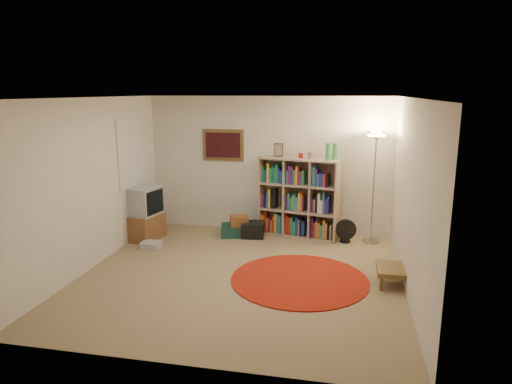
{
  "coord_description": "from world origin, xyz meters",
  "views": [
    {
      "loc": [
        1.41,
        -5.97,
        2.59
      ],
      "look_at": [
        0.1,
        0.6,
        1.1
      ],
      "focal_mm": 32.0,
      "sensor_mm": 36.0,
      "label": 1
    }
  ],
  "objects_px": {
    "bookshelf": "(298,199)",
    "tv_stand": "(145,214)",
    "floor_lamp": "(376,151)",
    "side_table": "(398,270)",
    "suitcase": "(239,230)",
    "floor_fan": "(346,231)"
  },
  "relations": [
    {
      "from": "side_table",
      "to": "bookshelf",
      "type": "bearing_deg",
      "value": 129.59
    },
    {
      "from": "floor_lamp",
      "to": "floor_fan",
      "type": "height_order",
      "value": "floor_lamp"
    },
    {
      "from": "tv_stand",
      "to": "side_table",
      "type": "height_order",
      "value": "tv_stand"
    },
    {
      "from": "floor_lamp",
      "to": "tv_stand",
      "type": "distance_m",
      "value": 4.14
    },
    {
      "from": "tv_stand",
      "to": "suitcase",
      "type": "distance_m",
      "value": 1.69
    },
    {
      "from": "bookshelf",
      "to": "floor_fan",
      "type": "distance_m",
      "value": 1.01
    },
    {
      "from": "tv_stand",
      "to": "floor_lamp",
      "type": "bearing_deg",
      "value": 20.98
    },
    {
      "from": "bookshelf",
      "to": "tv_stand",
      "type": "relative_size",
      "value": 1.81
    },
    {
      "from": "bookshelf",
      "to": "suitcase",
      "type": "bearing_deg",
      "value": -156.73
    },
    {
      "from": "floor_lamp",
      "to": "suitcase",
      "type": "xyz_separation_m",
      "value": [
        -2.35,
        -0.11,
        -1.5
      ]
    },
    {
      "from": "bookshelf",
      "to": "tv_stand",
      "type": "distance_m",
      "value": 2.73
    },
    {
      "from": "tv_stand",
      "to": "suitcase",
      "type": "bearing_deg",
      "value": 29.8
    },
    {
      "from": "bookshelf",
      "to": "tv_stand",
      "type": "height_order",
      "value": "bookshelf"
    },
    {
      "from": "floor_lamp",
      "to": "floor_fan",
      "type": "bearing_deg",
      "value": -165.18
    },
    {
      "from": "bookshelf",
      "to": "floor_lamp",
      "type": "xyz_separation_m",
      "value": [
        1.3,
        -0.1,
        0.91
      ]
    },
    {
      "from": "floor_fan",
      "to": "tv_stand",
      "type": "xyz_separation_m",
      "value": [
        -3.49,
        -0.5,
        0.25
      ]
    },
    {
      "from": "floor_lamp",
      "to": "side_table",
      "type": "relative_size",
      "value": 3.51
    },
    {
      "from": "floor_fan",
      "to": "tv_stand",
      "type": "height_order",
      "value": "tv_stand"
    },
    {
      "from": "suitcase",
      "to": "side_table",
      "type": "relative_size",
      "value": 1.28
    },
    {
      "from": "floor_lamp",
      "to": "bookshelf",
      "type": "bearing_deg",
      "value": 175.7
    },
    {
      "from": "floor_lamp",
      "to": "side_table",
      "type": "bearing_deg",
      "value": -81.49
    },
    {
      "from": "tv_stand",
      "to": "side_table",
      "type": "relative_size",
      "value": 1.72
    }
  ]
}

